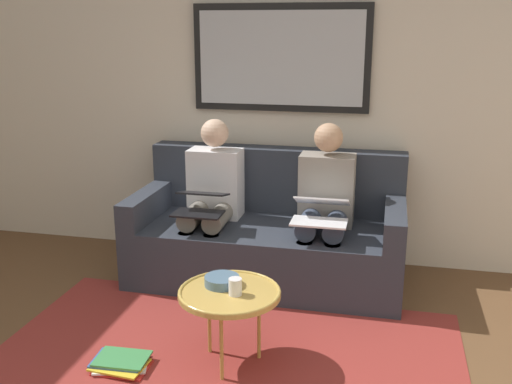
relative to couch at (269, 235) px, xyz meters
name	(u,v)px	position (x,y,z in m)	size (l,w,h in m)	color
wall_rear	(283,91)	(0.00, -0.48, 0.99)	(6.00, 0.12, 2.60)	beige
area_rug	(221,366)	(0.00, 1.27, -0.31)	(2.60, 1.80, 0.01)	maroon
couch	(269,235)	(0.00, 0.00, 0.00)	(1.91, 0.90, 0.90)	#2D333D
framed_mirror	(281,58)	(0.00, -0.39, 1.24)	(1.32, 0.05, 0.78)	black
coffee_table	(229,294)	(-0.04, 1.22, 0.10)	(0.55, 0.55, 0.44)	tan
cup	(235,287)	(-0.08, 1.25, 0.16)	(0.07, 0.07, 0.09)	silver
bowl	(222,281)	(0.02, 1.15, 0.14)	(0.19, 0.19, 0.05)	slate
person_left	(325,202)	(-0.41, 0.07, 0.30)	(0.38, 0.58, 1.14)	gray
laptop_white	(321,210)	(-0.41, 0.31, 0.31)	(0.36, 0.34, 0.15)	white
person_right	(212,195)	(0.41, 0.07, 0.30)	(0.38, 0.58, 1.14)	silver
laptop_black	(201,202)	(0.41, 0.32, 0.31)	(0.33, 0.33, 0.14)	black
magazine_stack	(121,363)	(0.52, 1.40, -0.28)	(0.32, 0.27, 0.05)	red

